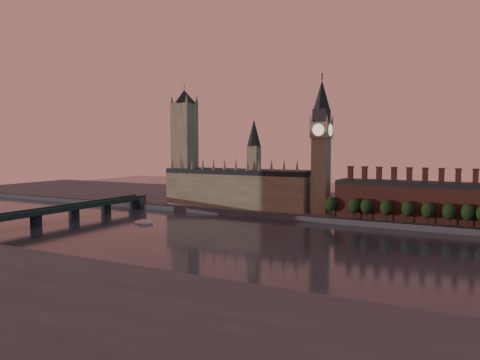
% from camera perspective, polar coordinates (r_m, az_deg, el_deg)
% --- Properties ---
extents(ground, '(900.00, 900.00, 0.00)m').
position_cam_1_polar(ground, '(272.38, 0.36, -7.70)').
color(ground, black).
rests_on(ground, ground).
extents(north_bank, '(900.00, 182.00, 4.00)m').
position_cam_1_polar(north_bank, '(435.55, 11.32, -3.01)').
color(north_bank, '#434348').
rests_on(north_bank, ground).
extents(palace_of_westminster, '(130.00, 30.30, 74.00)m').
position_cam_1_polar(palace_of_westminster, '(399.70, -0.16, -0.75)').
color(palace_of_westminster, gray).
rests_on(palace_of_westminster, north_bank).
extents(victoria_tower, '(24.00, 24.00, 108.00)m').
position_cam_1_polar(victoria_tower, '(427.36, -6.76, 4.58)').
color(victoria_tower, gray).
rests_on(victoria_tower, north_bank).
extents(big_ben, '(15.00, 15.00, 107.00)m').
position_cam_1_polar(big_ben, '(364.22, 9.87, 4.25)').
color(big_ben, gray).
rests_on(big_ben, north_bank).
extents(chimney_block, '(110.00, 25.00, 37.00)m').
position_cam_1_polar(chimney_block, '(350.87, 20.72, -2.34)').
color(chimney_block, brown).
rests_on(chimney_block, north_bank).
extents(embankment_tree_0, '(8.60, 8.60, 14.88)m').
position_cam_1_polar(embankment_tree_0, '(348.99, 11.05, -2.90)').
color(embankment_tree_0, black).
rests_on(embankment_tree_0, north_bank).
extents(embankment_tree_1, '(8.60, 8.60, 14.88)m').
position_cam_1_polar(embankment_tree_1, '(343.31, 13.77, -3.06)').
color(embankment_tree_1, black).
rests_on(embankment_tree_1, north_bank).
extents(embankment_tree_2, '(8.60, 8.60, 14.88)m').
position_cam_1_polar(embankment_tree_2, '(341.55, 15.17, -3.12)').
color(embankment_tree_2, black).
rests_on(embankment_tree_2, north_bank).
extents(embankment_tree_3, '(8.60, 8.60, 14.88)m').
position_cam_1_polar(embankment_tree_3, '(338.53, 17.42, -3.23)').
color(embankment_tree_3, black).
rests_on(embankment_tree_3, north_bank).
extents(embankment_tree_4, '(8.60, 8.60, 14.88)m').
position_cam_1_polar(embankment_tree_4, '(336.58, 19.78, -3.33)').
color(embankment_tree_4, black).
rests_on(embankment_tree_4, north_bank).
extents(embankment_tree_5, '(8.60, 8.60, 14.88)m').
position_cam_1_polar(embankment_tree_5, '(334.56, 21.94, -3.43)').
color(embankment_tree_5, black).
rests_on(embankment_tree_5, north_bank).
extents(embankment_tree_6, '(8.60, 8.60, 14.88)m').
position_cam_1_polar(embankment_tree_6, '(333.05, 24.15, -3.53)').
color(embankment_tree_6, black).
rests_on(embankment_tree_6, north_bank).
extents(embankment_tree_7, '(8.60, 8.60, 14.88)m').
position_cam_1_polar(embankment_tree_7, '(333.59, 26.02, -3.58)').
color(embankment_tree_7, black).
rests_on(embankment_tree_7, north_bank).
extents(westminster_bridge, '(14.00, 200.00, 11.55)m').
position_cam_1_polar(westminster_bridge, '(366.81, -21.88, -3.73)').
color(westminster_bridge, '#1D2E29').
rests_on(westminster_bridge, ground).
extents(river_boat, '(13.69, 4.38, 2.71)m').
position_cam_1_polar(river_boat, '(345.48, -11.66, -5.06)').
color(river_boat, silver).
rests_on(river_boat, ground).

